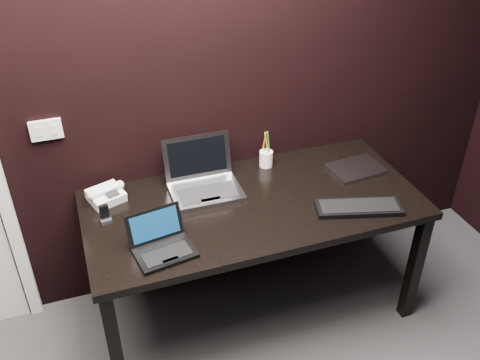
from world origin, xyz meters
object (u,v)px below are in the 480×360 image
object	(u,v)px
closed_laptop	(356,169)
mobile_phone	(105,216)
desk	(253,214)
desk_phone	(106,195)
pen_cup	(266,158)
ext_keyboard	(359,207)
silver_laptop	(204,182)
netbook	(162,245)

from	to	relation	value
closed_laptop	mobile_phone	bearing A→B (deg)	-179.84
desk	desk_phone	distance (m)	0.76
mobile_phone	pen_cup	xyz separation A→B (m)	(0.92, 0.21, 0.02)
ext_keyboard	desk	bearing A→B (deg)	153.49
desk_phone	pen_cup	distance (m)	0.89
desk	silver_laptop	bearing A→B (deg)	137.53
desk	silver_laptop	size ratio (longest dim) A/B	4.66
silver_laptop	ext_keyboard	size ratio (longest dim) A/B	0.82
closed_laptop	desk_phone	bearing A→B (deg)	172.92
desk	closed_laptop	distance (m)	0.65
silver_laptop	closed_laptop	xyz separation A→B (m)	(0.85, -0.10, -0.04)
netbook	mobile_phone	distance (m)	0.37
ext_keyboard	mobile_phone	size ratio (longest dim) A/B	4.91
netbook	silver_laptop	bearing A→B (deg)	52.53
desk	ext_keyboard	world-z (taller)	ext_keyboard
desk	closed_laptop	xyz separation A→B (m)	(0.64, 0.09, 0.09)
ext_keyboard	closed_laptop	xyz separation A→B (m)	(0.17, 0.32, -0.00)
desk	closed_laptop	bearing A→B (deg)	8.09
closed_laptop	mobile_phone	distance (m)	1.37
netbook	mobile_phone	size ratio (longest dim) A/B	3.19
desk_phone	pen_cup	bearing A→B (deg)	2.82
mobile_phone	silver_laptop	bearing A→B (deg)	11.10
desk	ext_keyboard	xyz separation A→B (m)	(0.47, -0.23, 0.09)
desk	ext_keyboard	distance (m)	0.53
ext_keyboard	silver_laptop	bearing A→B (deg)	147.94
silver_laptop	desk_phone	size ratio (longest dim) A/B	1.77
netbook	ext_keyboard	world-z (taller)	netbook
closed_laptop	pen_cup	distance (m)	0.50
desk	netbook	bearing A→B (deg)	-157.48
netbook	mobile_phone	bearing A→B (deg)	125.34
netbook	ext_keyboard	size ratio (longest dim) A/B	0.65
ext_keyboard	closed_laptop	distance (m)	0.37
netbook	pen_cup	distance (m)	0.87
pen_cup	netbook	bearing A→B (deg)	-143.73
desk	netbook	size ratio (longest dim) A/B	5.86
silver_laptop	pen_cup	xyz separation A→B (m)	(0.39, 0.11, 0.00)
desk	pen_cup	bearing A→B (deg)	58.31
mobile_phone	ext_keyboard	bearing A→B (deg)	-14.99
ext_keyboard	pen_cup	world-z (taller)	pen_cup
desk	pen_cup	world-z (taller)	pen_cup
closed_laptop	ext_keyboard	bearing A→B (deg)	-117.62
netbook	ext_keyboard	distance (m)	0.99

